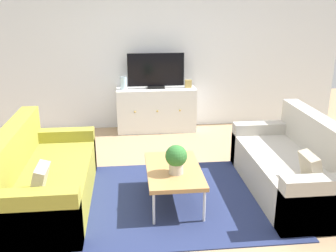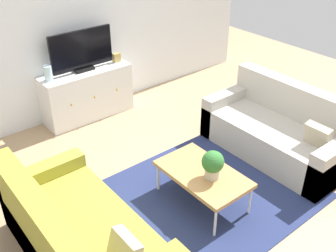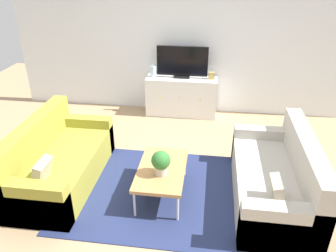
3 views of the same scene
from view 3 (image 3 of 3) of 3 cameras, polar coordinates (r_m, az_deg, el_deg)
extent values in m
plane|color=tan|center=(4.51, -0.69, -10.11)|extent=(10.00, 10.00, 0.00)
cube|color=white|center=(6.27, 2.78, 14.50)|extent=(6.40, 0.12, 2.70)
cube|color=navy|center=(4.39, -0.98, -11.23)|extent=(2.50, 1.90, 0.01)
cube|color=olive|center=(4.67, -17.65, -6.88)|extent=(0.87, 1.82, 0.44)
cube|color=olive|center=(4.70, -21.76, -4.20)|extent=(0.20, 1.82, 0.87)
cube|color=olive|center=(5.27, -14.21, -1.32)|extent=(0.87, 0.18, 0.58)
cube|color=olive|center=(4.06, -22.50, -12.37)|extent=(0.87, 0.18, 0.58)
cube|color=#B2A58C|center=(4.04, -20.96, -7.48)|extent=(0.18, 0.30, 0.32)
cube|color=#B2ADA3|center=(4.34, 17.27, -9.66)|extent=(0.87, 1.82, 0.44)
cube|color=#B2ADA3|center=(4.30, 22.12, -7.43)|extent=(0.20, 1.82, 0.87)
cube|color=#B2ADA3|center=(4.98, 16.14, -3.35)|extent=(0.87, 0.18, 0.58)
cube|color=#B2ADA3|center=(3.68, 19.17, -16.39)|extent=(0.87, 0.18, 0.58)
cube|color=#B2A58C|center=(3.68, 18.42, -10.80)|extent=(0.17, 0.30, 0.32)
cube|color=#B7844C|center=(4.13, -1.08, -7.56)|extent=(0.58, 0.98, 0.04)
cylinder|color=silver|center=(3.95, -5.79, -13.32)|extent=(0.03, 0.03, 0.35)
cylinder|color=silver|center=(3.88, 1.69, -14.04)|extent=(0.03, 0.03, 0.35)
cylinder|color=silver|center=(4.65, -3.29, -6.18)|extent=(0.03, 0.03, 0.35)
cylinder|color=silver|center=(4.59, 2.94, -6.66)|extent=(0.03, 0.03, 0.35)
cylinder|color=#B7B2A8|center=(3.99, -1.21, -7.63)|extent=(0.15, 0.15, 0.11)
sphere|color=#2D6B2D|center=(3.91, -1.23, -5.93)|extent=(0.23, 0.23, 0.23)
cube|color=white|center=(6.30, 2.37, 5.17)|extent=(1.31, 0.44, 0.73)
sphere|color=#B79338|center=(6.11, -1.29, 4.85)|extent=(0.03, 0.03, 0.03)
sphere|color=#B79338|center=(6.07, 2.15, 4.67)|extent=(0.03, 0.03, 0.03)
sphere|color=#B79338|center=(6.05, 5.63, 4.46)|extent=(0.03, 0.03, 0.03)
cube|color=black|center=(6.18, 2.45, 8.55)|extent=(0.28, 0.16, 0.04)
cube|color=black|center=(6.09, 2.51, 11.12)|extent=(0.93, 0.04, 0.54)
cylinder|color=silver|center=(6.21, -2.56, 9.44)|extent=(0.11, 0.11, 0.21)
cube|color=tan|center=(6.13, 7.51, 8.60)|extent=(0.11, 0.07, 0.13)
camera|label=1|loc=(1.24, -87.73, -32.22)|focal=40.90mm
camera|label=2|loc=(3.07, -66.40, 15.41)|focal=41.98mm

